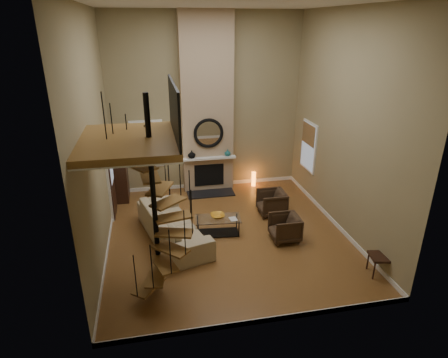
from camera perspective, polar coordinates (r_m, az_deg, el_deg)
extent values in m
cube|color=#986531|center=(10.01, 0.45, -8.32)|extent=(6.00, 6.50, 0.01)
cube|color=#94865F|center=(12.04, -2.71, 11.07)|extent=(6.00, 0.02, 5.50)
cube|color=#94865F|center=(5.95, 6.91, -1.09)|extent=(6.00, 0.02, 5.50)
cube|color=#94865F|center=(8.83, -19.01, 5.69)|extent=(0.02, 6.50, 5.50)
cube|color=#94865F|center=(9.96, 17.81, 7.63)|extent=(0.02, 6.50, 5.50)
cube|color=silver|center=(8.62, 0.58, 24.97)|extent=(6.00, 6.50, 0.01)
cube|color=white|center=(12.83, -2.49, -0.80)|extent=(6.00, 0.02, 0.12)
cube|color=white|center=(7.44, 5.87, -20.42)|extent=(6.00, 0.02, 0.12)
cube|color=white|center=(9.89, -17.00, -9.37)|extent=(0.02, 6.50, 0.12)
cube|color=white|center=(10.91, 16.11, -6.13)|extent=(0.02, 6.50, 0.12)
cube|color=tan|center=(11.86, -2.57, 10.89)|extent=(1.60, 0.38, 5.50)
cube|color=black|center=(12.24, -1.99, -2.19)|extent=(1.50, 0.60, 0.04)
cube|color=black|center=(12.30, -2.25, 0.61)|extent=(0.95, 0.02, 0.72)
cube|color=white|center=(12.01, -2.23, 3.13)|extent=(1.70, 0.18, 0.06)
torus|color=black|center=(11.83, -2.33, 6.89)|extent=(0.94, 0.10, 0.94)
cylinder|color=white|center=(11.84, -2.34, 6.90)|extent=(0.80, 0.01, 0.80)
imported|color=black|center=(11.93, -4.88, 3.71)|extent=(0.24, 0.24, 0.25)
imported|color=#1A595C|center=(12.11, 0.54, 3.98)|extent=(0.20, 0.20, 0.21)
cube|color=white|center=(12.17, -11.51, 5.18)|extent=(1.02, 0.04, 1.52)
cube|color=#8C9EB2|center=(12.15, -11.51, 5.15)|extent=(0.90, 0.01, 1.40)
cube|color=olive|center=(12.07, -11.58, 6.08)|extent=(0.90, 0.01, 0.98)
cube|color=white|center=(11.98, 12.62, 4.81)|extent=(0.04, 1.02, 1.52)
cube|color=#8C9EB2|center=(11.97, 12.51, 4.80)|extent=(0.01, 0.90, 1.40)
cube|color=olive|center=(11.85, 12.60, 6.57)|extent=(0.01, 0.90, 0.63)
cube|color=white|center=(11.06, -16.74, -0.12)|extent=(0.06, 1.05, 2.16)
cube|color=#331A11|center=(11.07, -16.55, -0.22)|extent=(0.05, 0.90, 2.05)
cube|color=#8C9EB2|center=(10.92, -16.63, 1.85)|extent=(0.01, 0.60, 0.90)
cube|color=olive|center=(6.91, -14.11, 5.52)|extent=(1.70, 2.20, 0.12)
cube|color=white|center=(6.93, -14.06, 4.93)|extent=(1.70, 2.20, 0.03)
cube|color=black|center=(6.78, -7.52, 10.33)|extent=(0.04, 2.20, 0.94)
cylinder|color=black|center=(7.31, -10.53, -3.06)|extent=(0.10, 0.10, 4.02)
cube|color=olive|center=(7.98, -11.21, -15.49)|extent=(0.71, 0.78, 0.04)
cylinder|color=black|center=(7.49, -13.19, -14.06)|extent=(0.02, 0.02, 0.94)
cube|color=olive|center=(7.77, -10.14, -14.20)|extent=(0.46, 0.77, 0.04)
cylinder|color=black|center=(7.21, -10.81, -12.89)|extent=(0.02, 0.02, 0.94)
cube|color=olive|center=(7.63, -8.94, -12.48)|extent=(0.55, 0.79, 0.04)
cylinder|color=black|center=(7.08, -8.11, -10.84)|extent=(0.02, 0.02, 0.94)
cube|color=olive|center=(7.56, -7.97, -10.37)|extent=(0.75, 0.74, 0.04)
cylinder|color=black|center=(7.12, -5.93, -8.09)|extent=(0.02, 0.02, 0.94)
cube|color=olive|center=(7.56, -7.48, -8.05)|extent=(0.79, 0.53, 0.04)
cylinder|color=black|center=(7.27, -4.88, -5.01)|extent=(0.02, 0.02, 0.94)
cube|color=olive|center=(7.59, -7.64, -5.70)|extent=(0.77, 0.48, 0.04)
cylinder|color=black|center=(7.47, -5.17, -2.03)|extent=(0.02, 0.02, 0.94)
cube|color=olive|center=(7.61, -8.40, -3.46)|extent=(0.77, 0.72, 0.04)
cylinder|color=black|center=(7.64, -6.64, 0.61)|extent=(0.02, 0.02, 0.94)
cube|color=olive|center=(7.59, -9.62, -1.45)|extent=(0.58, 0.79, 0.04)
cylinder|color=black|center=(7.73, -8.94, 2.80)|extent=(0.02, 0.02, 0.94)
cube|color=olive|center=(7.51, -11.06, 0.34)|extent=(0.41, 0.75, 0.04)
cylinder|color=black|center=(7.69, -11.65, 4.55)|extent=(0.02, 0.02, 0.94)
cube|color=olive|center=(7.37, -12.47, 1.95)|extent=(0.68, 0.79, 0.04)
cylinder|color=black|center=(7.52, -14.30, 5.97)|extent=(0.02, 0.02, 0.94)
cube|color=olive|center=(7.16, -13.58, 3.48)|extent=(0.80, 0.64, 0.04)
cylinder|color=black|center=(7.22, -16.42, 7.23)|extent=(0.02, 0.02, 0.94)
cube|color=olive|center=(6.93, -14.15, 5.04)|extent=(0.72, 0.34, 0.04)
cylinder|color=black|center=(6.84, -17.56, 8.55)|extent=(0.02, 0.02, 0.94)
cube|color=#331A11|center=(12.02, -15.40, 1.32)|extent=(0.42, 0.89, 1.98)
imported|color=tan|center=(9.73, -7.81, -6.80)|extent=(1.80, 3.02, 0.83)
imported|color=#3B291B|center=(10.97, 7.53, -3.49)|extent=(0.76, 0.74, 0.69)
imported|color=#3B291B|center=(9.73, 9.50, -7.17)|extent=(0.72, 0.70, 0.65)
cube|color=silver|center=(9.82, -0.92, -5.98)|extent=(1.21, 0.69, 0.02)
cube|color=black|center=(10.02, -0.91, -8.07)|extent=(1.11, 0.58, 0.01)
cylinder|color=black|center=(9.71, -3.88, -7.88)|extent=(0.03, 0.03, 0.43)
cylinder|color=black|center=(9.79, 2.26, -7.57)|extent=(0.03, 0.03, 0.43)
cylinder|color=black|center=(10.09, -3.98, -6.62)|extent=(0.03, 0.03, 0.43)
cylinder|color=black|center=(10.17, 1.92, -6.35)|extent=(0.03, 0.03, 0.43)
imported|color=gold|center=(9.84, -0.98, -5.55)|extent=(0.37, 0.37, 0.09)
imported|color=gray|center=(9.74, 1.28, -6.08)|extent=(0.21, 0.26, 0.02)
cylinder|color=black|center=(11.97, -8.11, -3.04)|extent=(0.34, 0.34, 0.03)
cylinder|color=black|center=(11.65, -8.32, 0.45)|extent=(0.04, 0.04, 1.45)
cylinder|color=#F2E5C6|center=(11.40, -8.53, 3.95)|extent=(0.37, 0.37, 0.30)
cylinder|color=orange|center=(12.81, 4.48, 0.03)|extent=(0.13, 0.13, 0.48)
cube|color=#331A11|center=(9.00, 22.51, -10.75)|extent=(0.52, 0.52, 0.05)
cube|color=#331A11|center=(8.95, 23.98, -9.24)|extent=(0.12, 0.42, 0.52)
cylinder|color=#331A11|center=(8.92, 21.63, -12.70)|extent=(0.04, 0.04, 0.42)
cylinder|color=#331A11|center=(9.06, 23.79, -12.49)|extent=(0.04, 0.04, 0.42)
cylinder|color=#331A11|center=(9.20, 20.82, -11.44)|extent=(0.04, 0.04, 0.42)
cylinder|color=#331A11|center=(9.33, 22.92, -11.26)|extent=(0.04, 0.04, 0.42)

